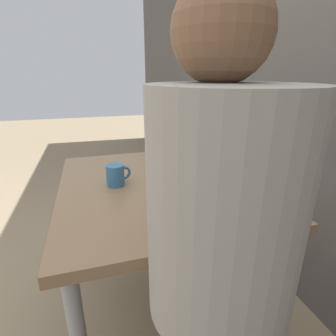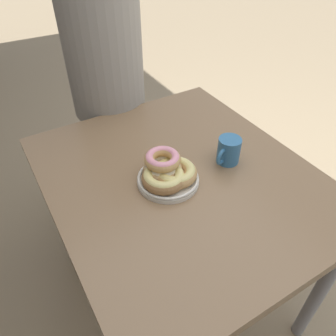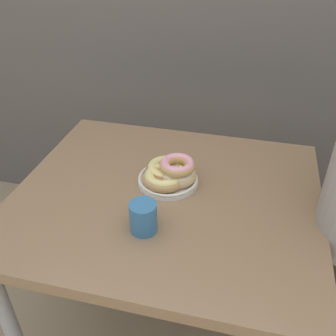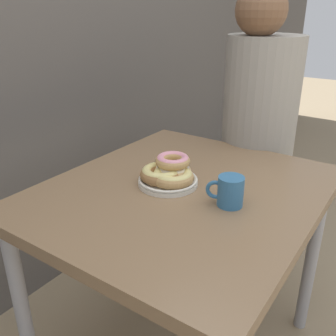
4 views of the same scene
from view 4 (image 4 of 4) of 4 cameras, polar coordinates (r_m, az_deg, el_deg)
name	(u,v)px [view 4 (image 4 of 4)]	position (r m, az deg, el deg)	size (l,w,h in m)	color
wall_back	(7,10)	(1.70, -23.36, 21.23)	(8.00, 0.05, 2.60)	#56514C
dining_table	(183,211)	(1.28, 2.25, -6.51)	(0.98, 0.84, 0.76)	#846647
donut_plate	(169,173)	(1.25, 0.15, -0.77)	(0.22, 0.23, 0.09)	silver
coffee_mug	(230,191)	(1.13, 9.36, -3.46)	(0.08, 0.11, 0.09)	teal
person_figure	(259,139)	(1.78, 13.76, 4.25)	(0.39, 0.33, 1.40)	brown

